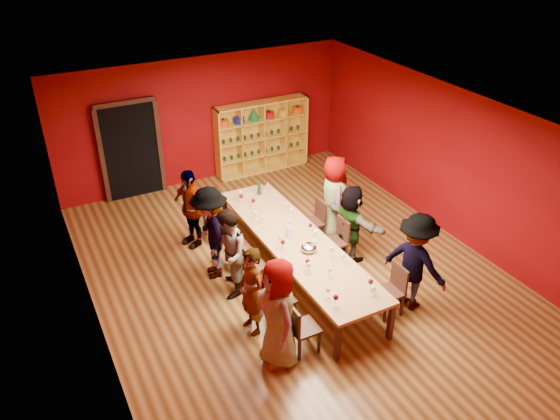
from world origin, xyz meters
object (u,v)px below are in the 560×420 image
(chair_person_left_0, at_px, (299,326))
(person_left_0, at_px, (279,313))
(shelving_unit, at_px, (261,133))
(person_right_0, at_px, (415,262))
(spittoon_bowl, at_px, (309,248))
(person_left_2, at_px, (228,254))
(chair_person_left_1, at_px, (276,297))
(chair_person_left_3, at_px, (234,245))
(tasting_table, at_px, (296,242))
(chair_person_left_4, at_px, (211,217))
(person_left_1, at_px, (251,292))
(chair_person_right_2, at_px, (338,238))
(chair_person_right_0, at_px, (393,287))
(person_right_2, at_px, (351,223))
(chair_person_left_2, at_px, (249,263))
(person_left_4, at_px, (191,208))
(wine_bottle, at_px, (259,189))
(person_left_3, at_px, (211,233))
(chair_person_right_3, at_px, (316,219))
(person_right_3, at_px, (334,197))

(chair_person_left_0, relative_size, person_left_0, 0.50)
(shelving_unit, xyz_separation_m, person_right_0, (-0.09, -5.97, -0.11))
(person_left_0, xyz_separation_m, spittoon_bowl, (1.28, 1.35, -0.07))
(chair_person_left_0, xyz_separation_m, person_right_0, (2.22, 0.10, 0.38))
(person_left_2, bearing_deg, person_right_0, 79.03)
(chair_person_left_1, xyz_separation_m, chair_person_left_3, (0.00, 1.68, 0.00))
(tasting_table, distance_m, chair_person_left_4, 2.07)
(person_left_1, bearing_deg, chair_person_right_2, 107.82)
(chair_person_right_0, xyz_separation_m, person_right_2, (0.27, 1.67, 0.27))
(tasting_table, bearing_deg, chair_person_left_2, 176.27)
(chair_person_left_1, distance_m, chair_person_right_0, 1.94)
(person_left_4, distance_m, wine_bottle, 1.48)
(person_left_3, relative_size, person_right_2, 1.16)
(person_left_3, xyz_separation_m, chair_person_right_3, (2.26, 0.13, -0.39))
(chair_person_left_4, bearing_deg, chair_person_left_2, -90.00)
(shelving_unit, relative_size, person_left_2, 1.46)
(chair_person_right_2, height_order, spittoon_bowl, spittoon_bowl)
(chair_person_left_0, distance_m, person_right_3, 3.43)
(person_left_2, distance_m, wine_bottle, 2.30)
(shelving_unit, relative_size, spittoon_bowl, 8.31)
(person_left_4, bearing_deg, wine_bottle, 71.25)
(chair_person_left_3, xyz_separation_m, chair_person_right_3, (1.82, 0.13, 0.00))
(tasting_table, xyz_separation_m, chair_person_right_2, (0.91, 0.02, -0.20))
(chair_person_left_0, xyz_separation_m, person_left_1, (-0.43, 0.77, 0.27))
(chair_person_left_4, bearing_deg, person_left_1, -98.54)
(person_right_2, bearing_deg, chair_person_right_2, 78.93)
(person_left_3, height_order, spittoon_bowl, person_left_3)
(chair_person_left_2, distance_m, chair_person_left_4, 1.79)
(chair_person_right_3, bearing_deg, tasting_table, -137.76)
(chair_person_left_2, relative_size, spittoon_bowl, 3.08)
(shelving_unit, relative_size, person_right_2, 1.57)
(chair_person_left_3, relative_size, person_left_4, 0.55)
(person_left_0, xyz_separation_m, person_left_1, (-0.07, 0.77, -0.13))
(chair_person_left_0, bearing_deg, chair_person_left_3, 90.00)
(chair_person_left_1, xyz_separation_m, chair_person_right_0, (1.82, -0.67, 0.00))
(person_left_3, bearing_deg, chair_person_left_4, 171.03)
(person_left_1, distance_m, person_right_3, 3.21)
(tasting_table, xyz_separation_m, shelving_unit, (1.40, 4.32, 0.28))
(person_left_3, bearing_deg, chair_person_left_2, 46.27)
(chair_person_right_0, bearing_deg, shelving_unit, 85.34)
(shelving_unit, bearing_deg, chair_person_left_2, -118.44)
(chair_person_left_3, relative_size, chair_person_left_4, 1.00)
(person_right_3, bearing_deg, chair_person_right_0, -171.35)
(chair_person_left_1, bearing_deg, chair_person_left_3, 90.00)
(person_left_1, height_order, chair_person_right_3, person_left_1)
(person_left_1, xyz_separation_m, person_left_2, (0.05, 1.04, 0.06))
(chair_person_left_4, relative_size, wine_bottle, 2.85)
(person_left_4, distance_m, person_right_0, 4.39)
(person_left_0, xyz_separation_m, person_left_2, (-0.02, 1.81, -0.07))
(person_right_0, bearing_deg, person_left_2, 36.25)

